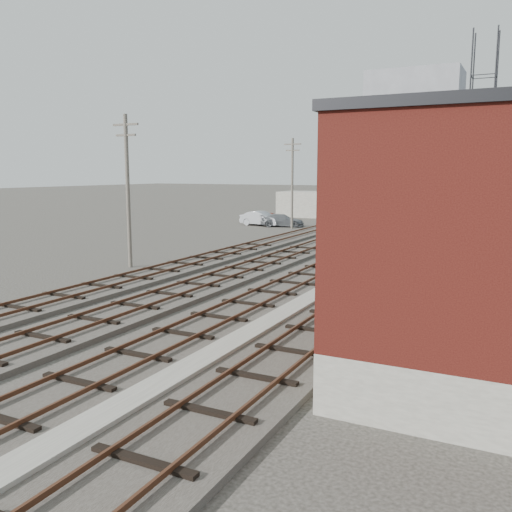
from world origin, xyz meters
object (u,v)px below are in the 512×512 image
Objects in this scene: car_silver at (261,219)px; car_red at (270,218)px; car_grey at (282,220)px; site_trailer at (392,215)px; switch_stand at (350,249)px; signal_mast at (354,269)px.

car_red is at bearing -3.41° from car_silver.
site_trailer is at bearing -79.75° from car_grey.
switch_stand is 0.24× the size of site_trailer.
car_silver is at bearing 120.43° from signal_mast.
signal_mast is 2.96× the size of switch_stand.
car_grey is at bearing -166.27° from site_trailer.
site_trailer reaches higher than car_silver.
switch_stand is 0.35× the size of car_red.
switch_stand is 0.31× the size of car_silver.
site_trailer reaches higher than car_grey.
car_red reaches higher than car_grey.
car_grey is (2.12, -1.58, -0.03)m from car_red.
switch_stand is at bearing 107.11° from signal_mast.
car_grey is (2.40, 0.03, -0.11)m from car_silver.
car_red is (-12.39, -3.69, -0.49)m from site_trailer.
signal_mast reaches higher than car_silver.
signal_mast is 40.15m from car_silver.
site_trailer is at bearing -86.05° from car_red.
switch_stand is at bearing -154.86° from car_red.
switch_stand is (-5.28, 17.16, -1.84)m from signal_mast.
switch_stand reaches higher than car_grey.
car_grey is (-17.91, 34.62, -1.85)m from signal_mast.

